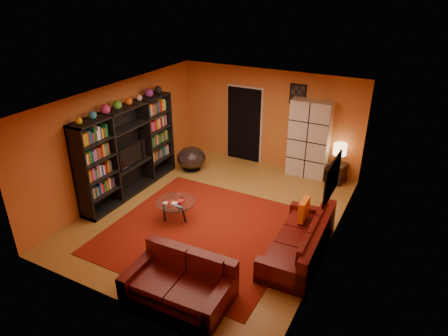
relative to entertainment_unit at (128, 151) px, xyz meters
The scene contains 20 objects.
floor 2.51m from the entertainment_unit, ahead, with size 6.00×6.00×0.00m, color olive.
ceiling 2.75m from the entertainment_unit, ahead, with size 6.00×6.00×0.00m, color white.
wall_back 3.77m from the entertainment_unit, 52.83° to the left, with size 6.00×6.00×0.00m, color #BC6329.
wall_front 3.77m from the entertainment_unit, 52.83° to the right, with size 6.00×6.00×0.00m, color #BC6329.
wall_left 0.34m from the entertainment_unit, behind, with size 6.00×6.00×0.00m, color #BC6329.
wall_right 4.78m from the entertainment_unit, ahead, with size 6.00×6.00×0.00m, color #BC6329.
rug 2.69m from the entertainment_unit, 16.42° to the right, with size 3.60×3.60×0.01m, color #61130B.
doorway 3.35m from the entertainment_unit, 61.98° to the left, with size 0.95×0.10×2.04m, color black.
wall_art_right 4.80m from the entertainment_unit, ahead, with size 0.03×1.00×0.70m, color black.
wall_art_back 4.36m from the entertainment_unit, 44.57° to the left, with size 0.42×0.03×0.52m, color black.
entertainment_unit is the anchor object (origin of this frame).
tv 0.10m from the entertainment_unit, 42.12° to the right, with size 0.12×0.90×0.52m, color black.
sofa 4.51m from the entertainment_unit, ahead, with size 0.97×2.21×0.85m.
loveseat 3.92m from the entertainment_unit, 38.80° to the right, with size 1.70×1.06×0.85m.
throw_pillow 4.25m from the entertainment_unit, ahead, with size 0.12×0.42×0.42m, color orange.
coffee_table 1.87m from the entertainment_unit, 18.51° to the right, with size 0.83×0.83×0.41m.
storage_cabinet 4.46m from the entertainment_unit, 38.90° to the left, with size 1.00×0.44×2.00m, color beige.
bowl_chair 1.93m from the entertainment_unit, 68.96° to the left, with size 0.77×0.77×0.62m.
side_table 5.14m from the entertainment_unit, 32.80° to the left, with size 0.40×0.40×0.50m, color black.
table_lamp 5.08m from the entertainment_unit, 32.80° to the left, with size 0.32×0.32×0.54m.
Camera 1 is at (3.66, -6.51, 4.70)m, focal length 32.00 mm.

